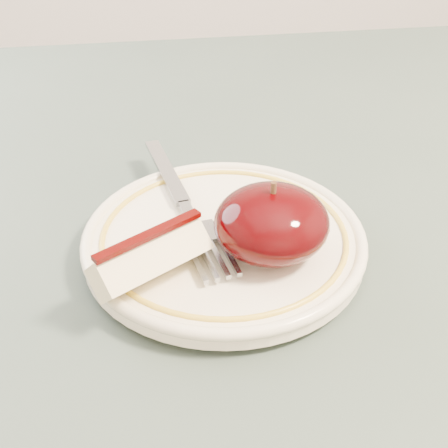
{
  "coord_description": "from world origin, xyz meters",
  "views": [
    {
      "loc": [
        -0.09,
        -0.4,
        1.04
      ],
      "look_at": [
        -0.04,
        -0.03,
        0.78
      ],
      "focal_mm": 50.0,
      "sensor_mm": 36.0,
      "label": 1
    }
  ],
  "objects": [
    {
      "name": "table",
      "position": [
        0.0,
        0.0,
        0.66
      ],
      "size": [
        0.9,
        0.9,
        0.75
      ],
      "color": "brown",
      "rests_on": "ground"
    },
    {
      "name": "plate",
      "position": [
        -0.04,
        -0.03,
        0.76
      ],
      "size": [
        0.21,
        0.21,
        0.02
      ],
      "color": "#F3EBCC",
      "rests_on": "table"
    },
    {
      "name": "apple_half",
      "position": [
        -0.01,
        -0.06,
        0.79
      ],
      "size": [
        0.08,
        0.08,
        0.06
      ],
      "color": "black",
      "rests_on": "plate"
    },
    {
      "name": "apple_wedge",
      "position": [
        -0.09,
        -0.08,
        0.79
      ],
      "size": [
        0.09,
        0.07,
        0.04
      ],
      "rotation": [
        0.0,
        0.0,
        0.55
      ],
      "color": "#FFEFBB",
      "rests_on": "plate"
    },
    {
      "name": "fork",
      "position": [
        -0.07,
        0.0,
        0.77
      ],
      "size": [
        0.06,
        0.2,
        0.0
      ],
      "rotation": [
        0.0,
        0.0,
        1.76
      ],
      "color": "gray",
      "rests_on": "plate"
    }
  ]
}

